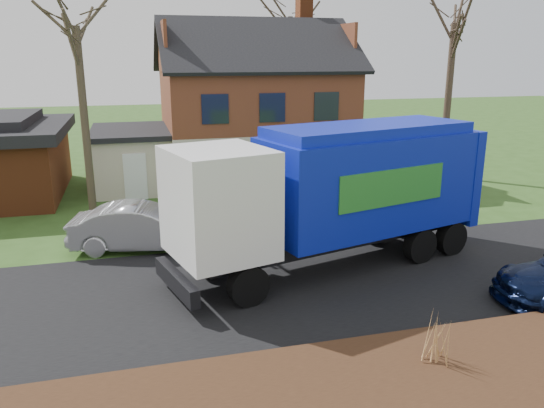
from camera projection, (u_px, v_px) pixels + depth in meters
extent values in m
plane|color=#2B4B19|center=(297.00, 285.00, 14.98)|extent=(120.00, 120.00, 0.00)
cube|color=black|center=(297.00, 285.00, 14.98)|extent=(80.00, 7.00, 0.02)
cube|color=#311C10|center=(381.00, 391.00, 10.01)|extent=(80.00, 3.50, 0.30)
cube|color=beige|center=(254.00, 152.00, 28.14)|extent=(9.00, 7.50, 2.70)
cube|color=#582C19|center=(254.00, 99.00, 27.40)|extent=(9.00, 7.50, 2.80)
cube|color=brown|center=(304.00, 12.00, 27.89)|extent=(0.70, 0.90, 1.60)
cube|color=beige|center=(134.00, 160.00, 26.16)|extent=(3.50, 5.50, 2.60)
cube|color=black|center=(132.00, 131.00, 25.77)|extent=(3.90, 5.90, 0.24)
cylinder|color=black|center=(248.00, 286.00, 13.66)|extent=(1.16, 0.64, 1.10)
cylinder|color=black|center=(213.00, 258.00, 15.51)|extent=(1.16, 0.64, 1.10)
cylinder|color=black|center=(420.00, 245.00, 16.55)|extent=(1.16, 0.64, 1.10)
cylinder|color=black|center=(373.00, 226.00, 18.41)|extent=(1.16, 0.64, 1.10)
cylinder|color=black|center=(451.00, 238.00, 17.21)|extent=(1.16, 0.64, 1.10)
cylinder|color=black|center=(403.00, 220.00, 19.07)|extent=(1.16, 0.64, 1.10)
cube|color=black|center=(339.00, 237.00, 16.27)|extent=(9.14, 3.59, 0.37)
cube|color=white|center=(219.00, 203.00, 13.92)|extent=(3.04, 3.19, 2.86)
cube|color=black|center=(176.00, 203.00, 13.32)|extent=(0.69, 2.27, 0.95)
cube|color=black|center=(176.00, 281.00, 13.84)|extent=(0.94, 2.63, 0.48)
cube|color=#0D1EA7|center=(367.00, 181.00, 16.31)|extent=(7.14, 4.29, 2.86)
cube|color=#0D1EA7|center=(369.00, 129.00, 15.88)|extent=(6.75, 3.90, 0.32)
cube|color=#0D1EA7|center=(446.00, 173.00, 17.99)|extent=(1.06, 2.71, 3.07)
cube|color=#287A2B|center=(393.00, 187.00, 15.08)|extent=(3.70, 1.03, 1.06)
cube|color=#287A2B|center=(337.00, 170.00, 17.33)|extent=(3.70, 1.03, 1.06)
imported|color=#ACAFB4|center=(143.00, 227.00, 17.61)|extent=(4.90, 2.52, 1.54)
cylinder|color=#443929|center=(85.00, 126.00, 20.40)|extent=(0.30, 0.30, 7.33)
cylinder|color=#433328|center=(448.00, 103.00, 27.37)|extent=(0.36, 0.36, 7.82)
cylinder|color=#382C22|center=(290.00, 86.00, 34.61)|extent=(0.33, 0.33, 8.65)
cone|color=#B3834F|center=(436.00, 338.00, 10.60)|extent=(0.04, 0.04, 1.05)
cone|color=#B3834F|center=(429.00, 339.00, 10.56)|extent=(0.04, 0.04, 1.05)
cone|color=#B3834F|center=(443.00, 337.00, 10.64)|extent=(0.04, 0.04, 1.05)
cone|color=#B3834F|center=(432.00, 335.00, 10.72)|extent=(0.04, 0.04, 1.05)
cone|color=#B3834F|center=(440.00, 341.00, 10.47)|extent=(0.04, 0.04, 1.05)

